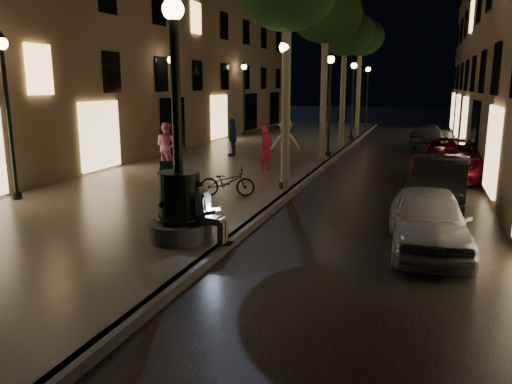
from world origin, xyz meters
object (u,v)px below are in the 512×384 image
at_px(seated_man_laptop, 206,210).
at_px(pedestrian_red, 266,148).
at_px(tree_second, 326,15).
at_px(lamp_curb_c, 353,89).
at_px(lamp_curb_d, 367,88).
at_px(bicycle, 227,182).
at_px(fountain_lamppost, 179,194).
at_px(lamp_curb_b, 330,91).
at_px(tree_third, 345,34).
at_px(car_second, 440,181).
at_px(tree_far, 361,38).
at_px(car_rear, 427,138).
at_px(lamp_left_b, 172,91).
at_px(lamp_left_a, 7,95).
at_px(stroller, 168,173).
at_px(car_third, 449,158).
at_px(lamp_left_c, 244,89).
at_px(car_front, 429,220).
at_px(pedestrian_pink, 166,145).
at_px(pedestrian_white, 286,141).
at_px(lamp_curb_a, 285,94).
at_px(pedestrian_blue, 233,137).

xyz_separation_m(seated_man_laptop, pedestrian_red, (-1.48, 9.13, 0.19)).
bearing_deg(tree_second, lamp_curb_c, 90.57).
bearing_deg(lamp_curb_d, bicycle, -92.93).
relative_size(fountain_lamppost, lamp_curb_b, 1.08).
distance_m(tree_third, car_second, 13.91).
bearing_deg(fountain_lamppost, pedestrian_red, 95.46).
distance_m(fountain_lamppost, tree_second, 13.07).
height_order(tree_far, car_rear, tree_far).
bearing_deg(lamp_curb_c, lamp_left_b, -125.37).
bearing_deg(tree_far, lamp_left_a, -108.07).
bearing_deg(stroller, car_third, 15.71).
bearing_deg(lamp_curb_c, car_second, -73.20).
relative_size(lamp_curb_b, lamp_left_c, 1.00).
bearing_deg(car_front, lamp_left_a, 173.15).
distance_m(tree_third, lamp_curb_c, 4.94).
bearing_deg(car_rear, lamp_curb_c, 149.82).
relative_size(fountain_lamppost, lamp_left_b, 1.08).
xyz_separation_m(car_rear, pedestrian_red, (-6.03, -10.39, 0.43)).
distance_m(seated_man_laptop, pedestrian_pink, 10.04).
bearing_deg(pedestrian_white, tree_third, -119.30).
bearing_deg(lamp_curb_a, lamp_curb_b, 90.00).
bearing_deg(tree_far, stroller, -100.24).
bearing_deg(lamp_curb_c, car_rear, -29.12).
relative_size(fountain_lamppost, tree_third, 0.72).
distance_m(lamp_curb_a, lamp_curb_b, 8.00).
distance_m(car_third, pedestrian_blue, 9.71).
bearing_deg(car_rear, lamp_curb_a, -109.32).
xyz_separation_m(car_second, car_third, (0.46, 4.89, 0.02)).
distance_m(lamp_curb_b, pedestrian_red, 5.55).
relative_size(car_front, pedestrian_white, 2.09).
bearing_deg(lamp_curb_d, car_rear, -66.96).
height_order(car_third, pedestrian_blue, pedestrian_blue).
relative_size(tree_far, car_third, 1.40).
height_order(tree_second, tree_far, tree_far).
relative_size(tree_third, stroller, 6.56).
distance_m(lamp_curb_b, lamp_left_a, 13.94).
height_order(pedestrian_red, pedestrian_blue, pedestrian_blue).
bearing_deg(tree_third, car_rear, 18.78).
height_order(lamp_left_c, pedestrian_red, lamp_left_c).
bearing_deg(lamp_curb_a, pedestrian_red, 116.67).
xyz_separation_m(tree_third, lamp_curb_a, (0.00, -12.00, -2.90)).
relative_size(tree_far, lamp_curb_b, 1.56).
height_order(tree_far, lamp_curb_b, tree_far).
bearing_deg(car_second, pedestrian_blue, 149.39).
bearing_deg(tree_far, seated_man_laptop, -90.40).
bearing_deg(lamp_curb_b, tree_second, -87.14).
height_order(lamp_left_b, pedestrian_red, lamp_left_b).
bearing_deg(car_front, tree_second, 107.94).
xyz_separation_m(lamp_curb_b, lamp_curb_d, (0.00, 16.00, 0.00)).
distance_m(pedestrian_white, bicycle, 6.80).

